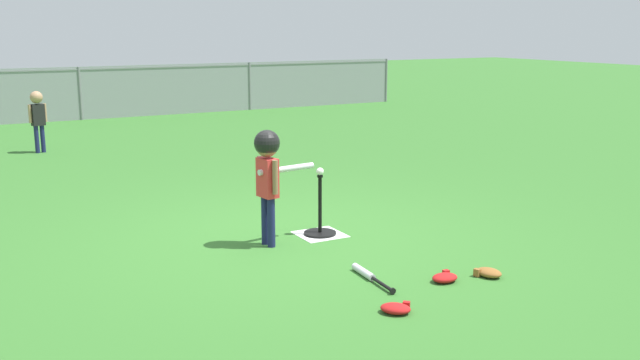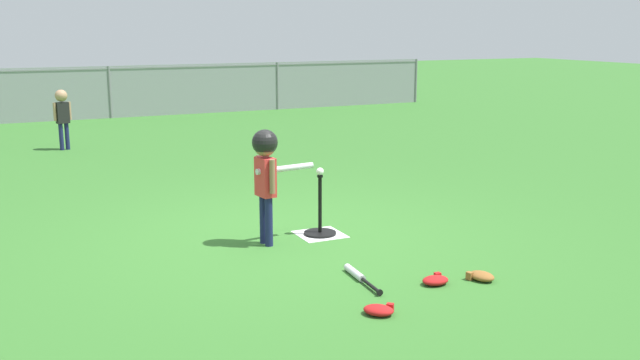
% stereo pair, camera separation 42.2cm
% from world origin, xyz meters
% --- Properties ---
extents(ground_plane, '(60.00, 60.00, 0.00)m').
position_xyz_m(ground_plane, '(0.00, 0.00, 0.00)').
color(ground_plane, '#336B28').
extents(home_plate, '(0.44, 0.44, 0.01)m').
position_xyz_m(home_plate, '(0.32, -0.06, 0.00)').
color(home_plate, white).
rests_on(home_plate, ground_plane).
extents(batting_tee, '(0.32, 0.32, 0.60)m').
position_xyz_m(batting_tee, '(0.32, -0.06, 0.09)').
color(batting_tee, black).
rests_on(batting_tee, ground_plane).
extents(baseball_on_tee, '(0.07, 0.07, 0.07)m').
position_xyz_m(baseball_on_tee, '(0.32, -0.06, 0.63)').
color(baseball_on_tee, white).
rests_on(baseball_on_tee, batting_tee).
extents(batter_child, '(0.63, 0.31, 1.09)m').
position_xyz_m(batter_child, '(-0.26, -0.14, 0.78)').
color(batter_child, '#191E4C').
rests_on(batter_child, ground_plane).
extents(fielder_deep_right, '(0.29, 0.20, 1.00)m').
position_xyz_m(fielder_deep_right, '(-1.40, 6.20, 0.64)').
color(fielder_deep_right, '#191E4C').
rests_on(fielder_deep_right, ground_plane).
extents(spare_bat_silver, '(0.10, 0.64, 0.06)m').
position_xyz_m(spare_bat_silver, '(0.06, -1.34, 0.03)').
color(spare_bat_silver, silver).
rests_on(spare_bat_silver, ground_plane).
extents(glove_by_plate, '(0.27, 0.27, 0.07)m').
position_xyz_m(glove_by_plate, '(-0.15, -2.05, 0.04)').
color(glove_by_plate, '#B21919').
rests_on(glove_by_plate, ground_plane).
extents(glove_near_bats, '(0.22, 0.25, 0.07)m').
position_xyz_m(glove_near_bats, '(0.95, -1.79, 0.04)').
color(glove_near_bats, brown).
rests_on(glove_near_bats, ground_plane).
extents(glove_tossed_aside, '(0.22, 0.17, 0.07)m').
position_xyz_m(glove_tossed_aside, '(0.56, -1.71, 0.04)').
color(glove_tossed_aside, '#B21919').
rests_on(glove_tossed_aside, ground_plane).
extents(outfield_fence, '(16.06, 0.06, 1.15)m').
position_xyz_m(outfield_fence, '(0.00, 10.15, 0.62)').
color(outfield_fence, slate).
rests_on(outfield_fence, ground_plane).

